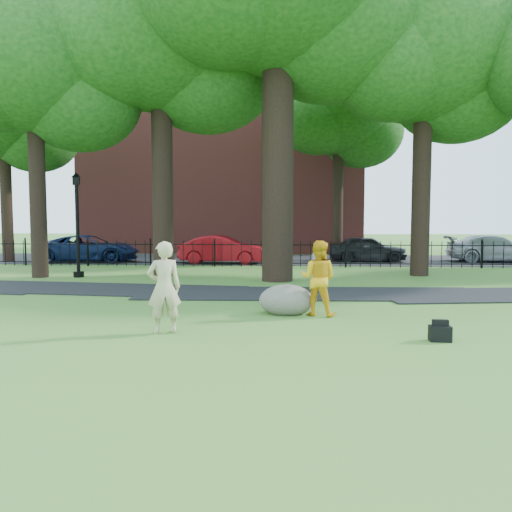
# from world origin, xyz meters

# --- Properties ---
(ground) EXTENTS (120.00, 120.00, 0.00)m
(ground) POSITION_xyz_m (0.00, 0.00, 0.00)
(ground) COLOR #377127
(ground) RESTS_ON ground
(footpath) EXTENTS (36.07, 3.85, 0.03)m
(footpath) POSITION_xyz_m (1.00, 3.90, 0.00)
(footpath) COLOR black
(footpath) RESTS_ON ground
(street) EXTENTS (80.00, 7.00, 0.02)m
(street) POSITION_xyz_m (0.00, 16.00, 0.00)
(street) COLOR black
(street) RESTS_ON ground
(iron_fence) EXTENTS (44.00, 0.04, 1.20)m
(iron_fence) POSITION_xyz_m (0.00, 12.00, 0.60)
(iron_fence) COLOR black
(iron_fence) RESTS_ON ground
(brick_building) EXTENTS (18.00, 8.00, 12.00)m
(brick_building) POSITION_xyz_m (-4.00, 24.00, 6.00)
(brick_building) COLOR brown
(brick_building) RESTS_ON ground
(tree_row) EXTENTS (26.82, 7.96, 12.42)m
(tree_row) POSITION_xyz_m (0.52, 8.40, 8.15)
(tree_row) COLOR black
(tree_row) RESTS_ON ground
(woman) EXTENTS (0.76, 0.63, 1.79)m
(woman) POSITION_xyz_m (-2.02, -1.29, 0.90)
(woman) COLOR tan
(woman) RESTS_ON ground
(man) EXTENTS (1.00, 0.88, 1.73)m
(man) POSITION_xyz_m (1.07, 0.68, 0.86)
(man) COLOR orange
(man) RESTS_ON ground
(pedestrian) EXTENTS (0.61, 0.97, 1.53)m
(pedestrian) POSITION_xyz_m (1.25, 4.36, 0.77)
(pedestrian) COLOR #B3B3B8
(pedestrian) RESTS_ON ground
(boulder) EXTENTS (1.53, 1.35, 0.75)m
(boulder) POSITION_xyz_m (0.34, 0.84, 0.37)
(boulder) COLOR #646254
(boulder) RESTS_ON ground
(lamppost) EXTENTS (0.39, 0.39, 3.94)m
(lamppost) POSITION_xyz_m (-7.55, 7.61, 1.93)
(lamppost) COLOR black
(lamppost) RESTS_ON ground
(backpack) EXTENTS (0.39, 0.25, 0.28)m
(backpack) POSITION_xyz_m (3.14, -1.61, 0.14)
(backpack) COLOR black
(backpack) RESTS_ON ground
(red_bag) EXTENTS (0.36, 0.24, 0.23)m
(red_bag) POSITION_xyz_m (0.00, 2.08, 0.12)
(red_bag) COLOR maroon
(red_bag) RESTS_ON ground
(red_sedan) EXTENTS (4.22, 1.55, 1.38)m
(red_sedan) POSITION_xyz_m (-2.83, 13.53, 0.69)
(red_sedan) COLOR maroon
(red_sedan) RESTS_ON ground
(navy_van) EXTENTS (5.09, 2.61, 1.38)m
(navy_van) POSITION_xyz_m (-9.71, 13.94, 0.69)
(navy_van) COLOR #0C193E
(navy_van) RESTS_ON ground
(grey_car) EXTENTS (4.00, 1.82, 1.33)m
(grey_car) POSITION_xyz_m (4.46, 15.11, 0.67)
(grey_car) COLOR black
(grey_car) RESTS_ON ground
(silver_car) EXTENTS (4.87, 2.32, 1.37)m
(silver_car) POSITION_xyz_m (10.87, 15.21, 0.69)
(silver_car) COLOR #92959A
(silver_car) RESTS_ON ground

